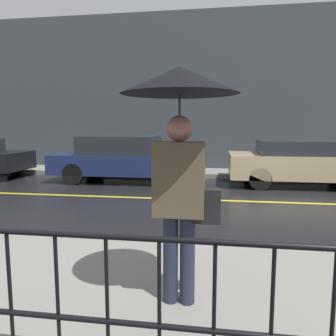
{
  "coord_description": "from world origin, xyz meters",
  "views": [
    {
      "loc": [
        -1.42,
        -7.67,
        1.74
      ],
      "look_at": [
        -2.21,
        -2.48,
        1.07
      ],
      "focal_mm": 35.0,
      "sensor_mm": 36.0,
      "label": 1
    }
  ],
  "objects": [
    {
      "name": "pedestrian",
      "position": [
        -1.74,
        -4.87,
        1.78
      ],
      "size": [
        1.01,
        1.01,
        2.1
      ],
      "color": "#23283D",
      "rests_on": "sidewalk_near"
    },
    {
      "name": "sidewalk_far",
      "position": [
        0.0,
        4.08,
        0.07
      ],
      "size": [
        28.0,
        1.63,
        0.15
      ],
      "color": "gray",
      "rests_on": "ground_plane"
    },
    {
      "name": "building_storefront",
      "position": [
        0.0,
        5.04,
        3.0
      ],
      "size": [
        28.0,
        0.3,
        6.0
      ],
      "color": "#383D42",
      "rests_on": "ground_plane"
    },
    {
      "name": "car_navy",
      "position": [
        -4.35,
        2.36,
        0.73
      ],
      "size": [
        4.51,
        1.92,
        1.44
      ],
      "color": "#19234C",
      "rests_on": "ground_plane"
    },
    {
      "name": "ground_plane",
      "position": [
        0.0,
        0.0,
        0.0
      ],
      "size": [
        80.0,
        80.0,
        0.0
      ],
      "primitive_type": "plane",
      "color": "black"
    },
    {
      "name": "car_tan",
      "position": [
        1.03,
        2.36,
        0.7
      ],
      "size": [
        4.26,
        1.94,
        1.33
      ],
      "color": "tan",
      "rests_on": "ground_plane"
    },
    {
      "name": "lane_marking",
      "position": [
        0.0,
        0.0,
        0.0
      ],
      "size": [
        25.2,
        0.12,
        0.01
      ],
      "color": "gold",
      "rests_on": "ground_plane"
    }
  ]
}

